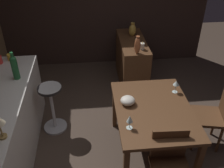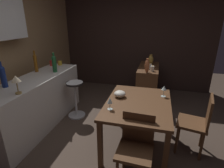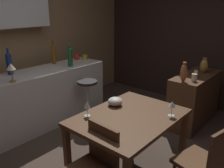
% 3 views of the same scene
% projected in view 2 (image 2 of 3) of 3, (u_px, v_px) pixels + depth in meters
% --- Properties ---
extents(ground_plane, '(9.00, 9.00, 0.00)m').
position_uv_depth(ground_plane, '(118.00, 141.00, 2.85)').
color(ground_plane, '#47382D').
extents(wall_side_right, '(0.10, 4.40, 2.60)m').
position_uv_depth(wall_side_right, '(128.00, 40.00, 4.78)').
color(wall_side_right, '#33231E').
rests_on(wall_side_right, ground_plane).
extents(dining_table, '(1.20, 0.89, 0.74)m').
position_uv_depth(dining_table, '(138.00, 108.00, 2.54)').
color(dining_table, '#56351E').
rests_on(dining_table, ground_plane).
extents(kitchen_counter, '(2.10, 0.60, 0.90)m').
position_uv_depth(kitchen_counter, '(37.00, 103.00, 3.15)').
color(kitchen_counter, silver).
rests_on(kitchen_counter, ground_plane).
extents(sideboard_cabinet, '(1.10, 0.44, 0.82)m').
position_uv_depth(sideboard_cabinet, '(148.00, 84.00, 4.18)').
color(sideboard_cabinet, '#56351E').
rests_on(sideboard_cabinet, ground_plane).
extents(chair_near_window, '(0.42, 0.42, 0.84)m').
position_uv_depth(chair_near_window, '(136.00, 146.00, 2.06)').
color(chair_near_window, '#56351E').
rests_on(chair_near_window, ground_plane).
extents(chair_by_doorway, '(0.48, 0.48, 0.89)m').
position_uv_depth(chair_by_doorway, '(198.00, 122.00, 2.48)').
color(chair_by_doorway, '#56351E').
rests_on(chair_by_doorway, ground_plane).
extents(bar_stool, '(0.34, 0.34, 0.72)m').
position_uv_depth(bar_stool, '(76.00, 98.00, 3.47)').
color(bar_stool, '#262323').
rests_on(bar_stool, ground_plane).
extents(wine_glass_left, '(0.07, 0.07, 0.17)m').
position_uv_depth(wine_glass_left, '(110.00, 101.00, 2.28)').
color(wine_glass_left, silver).
rests_on(wine_glass_left, dining_table).
extents(wine_glass_right, '(0.08, 0.08, 0.17)m').
position_uv_depth(wine_glass_right, '(164.00, 89.00, 2.65)').
color(wine_glass_right, silver).
rests_on(wine_glass_right, dining_table).
extents(fruit_bowl, '(0.17, 0.17, 0.10)m').
position_uv_depth(fruit_bowl, '(120.00, 94.00, 2.66)').
color(fruit_bowl, beige).
rests_on(fruit_bowl, dining_table).
extents(wine_bottle_cobalt, '(0.08, 0.08, 0.38)m').
position_uv_depth(wine_bottle_cobalt, '(3.00, 76.00, 2.57)').
color(wine_bottle_cobalt, navy).
rests_on(wine_bottle_cobalt, kitchen_counter).
extents(wine_bottle_amber, '(0.06, 0.06, 0.40)m').
position_uv_depth(wine_bottle_amber, '(35.00, 62.00, 3.32)').
color(wine_bottle_amber, '#8C5114').
rests_on(wine_bottle_amber, kitchen_counter).
extents(wine_bottle_green, '(0.08, 0.08, 0.36)m').
position_uv_depth(wine_bottle_green, '(54.00, 63.00, 3.30)').
color(wine_bottle_green, '#1E592D').
rests_on(wine_bottle_green, kitchen_counter).
extents(cup_mustard, '(0.12, 0.09, 0.09)m').
position_uv_depth(cup_mustard, '(60.00, 63.00, 3.85)').
color(cup_mustard, gold).
rests_on(cup_mustard, kitchen_counter).
extents(cup_red, '(0.13, 0.10, 0.11)m').
position_uv_depth(cup_red, '(52.00, 63.00, 3.80)').
color(cup_red, red).
rests_on(cup_red, kitchen_counter).
extents(counter_lamp, '(0.12, 0.12, 0.25)m').
position_uv_depth(counter_lamp, '(16.00, 80.00, 2.33)').
color(counter_lamp, '#A58447').
rests_on(counter_lamp, kitchen_counter).
extents(pillar_candle_tall, '(0.06, 0.06, 0.14)m').
position_uv_depth(pillar_candle_tall, '(150.00, 66.00, 3.86)').
color(pillar_candle_tall, white).
rests_on(pillar_candle_tall, sideboard_cabinet).
extents(pillar_candle_short, '(0.07, 0.07, 0.13)m').
position_uv_depth(pillar_candle_short, '(152.00, 69.00, 3.69)').
color(pillar_candle_short, white).
rests_on(pillar_candle_short, sideboard_cabinet).
extents(vase_brass, '(0.12, 0.12, 0.24)m').
position_uv_depth(vase_brass, '(151.00, 60.00, 4.17)').
color(vase_brass, '#B78C38').
rests_on(vase_brass, sideboard_cabinet).
extents(vase_copper, '(0.10, 0.10, 0.29)m').
position_uv_depth(vase_copper, '(147.00, 66.00, 3.56)').
color(vase_copper, '#B26038').
rests_on(vase_copper, sideboard_cabinet).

